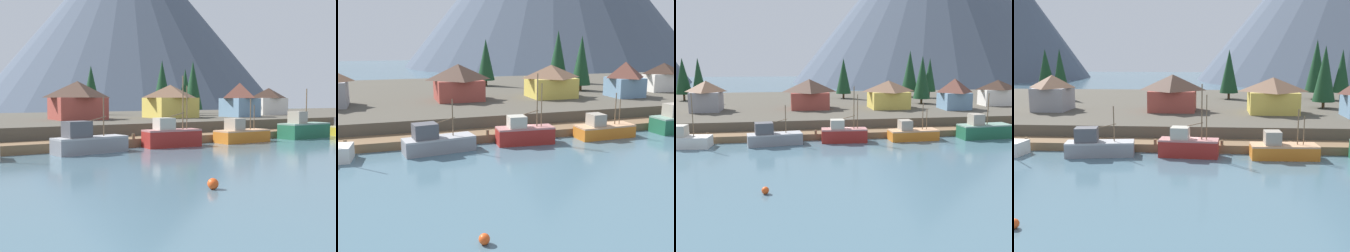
% 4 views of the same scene
% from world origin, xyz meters
% --- Properties ---
extents(ground_plane, '(400.00, 400.00, 1.00)m').
position_xyz_m(ground_plane, '(0.00, 20.00, -0.50)').
color(ground_plane, '#476675').
extents(dock, '(80.00, 4.00, 1.60)m').
position_xyz_m(dock, '(0.00, 1.99, 0.50)').
color(dock, brown).
rests_on(dock, ground_plane).
extents(shoreline_bank, '(400.00, 56.00, 2.50)m').
position_xyz_m(shoreline_bank, '(0.00, 32.00, 1.25)').
color(shoreline_bank, '#4C473D').
rests_on(shoreline_bank, ground_plane).
extents(fishing_boat_grey, '(8.12, 3.71, 5.81)m').
position_xyz_m(fishing_boat_grey, '(-10.45, -2.04, 1.19)').
color(fishing_boat_grey, gray).
rests_on(fishing_boat_grey, ground_plane).
extents(fishing_boat_red, '(6.96, 2.94, 8.38)m').
position_xyz_m(fishing_boat_red, '(0.03, -1.59, 1.29)').
color(fishing_boat_red, maroon).
rests_on(fishing_boat_red, ground_plane).
extents(fishing_boat_orange, '(7.60, 3.18, 5.65)m').
position_xyz_m(fishing_boat_orange, '(10.80, -1.74, 1.04)').
color(fishing_boat_orange, '#CC6B1E').
rests_on(fishing_boat_orange, ground_plane).
extents(house_red, '(7.80, 7.13, 5.92)m').
position_xyz_m(house_red, '(-3.69, 19.44, 5.53)').
color(house_red, '#9E4238').
rests_on(house_red, shoreline_bank).
extents(house_yellow, '(7.84, 6.96, 5.60)m').
position_xyz_m(house_yellow, '(12.24, 17.87, 5.37)').
color(house_yellow, gold).
rests_on(house_yellow, shoreline_bank).
extents(house_grey, '(5.63, 6.69, 5.80)m').
position_xyz_m(house_grey, '(-23.46, 18.67, 5.46)').
color(house_grey, gray).
rests_on(house_grey, shoreline_bank).
extents(conifer_near_left, '(4.34, 4.34, 12.06)m').
position_xyz_m(conifer_near_left, '(23.77, 39.63, 9.24)').
color(conifer_near_left, '#4C3823').
rests_on(conifer_near_left, shoreline_bank).
extents(conifer_near_right, '(3.79, 3.79, 10.06)m').
position_xyz_m(conifer_near_right, '(6.07, 38.33, 8.15)').
color(conifer_near_right, '#4C3823').
rests_on(conifer_near_right, shoreline_bank).
extents(conifer_mid_left, '(3.33, 3.33, 10.08)m').
position_xyz_m(conifer_mid_left, '(27.99, 36.45, 8.34)').
color(conifer_mid_left, '#4C3823').
rests_on(conifer_mid_left, shoreline_bank).
extents(conifer_mid_right, '(3.88, 3.88, 10.16)m').
position_xyz_m(conifer_mid_right, '(-32.55, 38.99, 8.35)').
color(conifer_mid_right, '#4C3823').
rests_on(conifer_mid_right, shoreline_bank).
extents(conifer_back_left, '(3.82, 3.82, 10.63)m').
position_xyz_m(conifer_back_left, '(21.71, 24.58, 8.38)').
color(conifer_back_left, '#4C3823').
rests_on(conifer_back_left, shoreline_bank).
extents(conifer_back_right, '(3.26, 3.26, 10.19)m').
position_xyz_m(conifer_back_right, '(-28.37, 36.06, 8.36)').
color(conifer_back_right, '#4C3823').
rests_on(conifer_back_right, shoreline_bank).
extents(channel_buoy, '(0.70, 0.70, 0.70)m').
position_xyz_m(channel_buoy, '(-10.54, -23.11, 0.35)').
color(channel_buoy, '#E04C19').
rests_on(channel_buoy, ground_plane).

